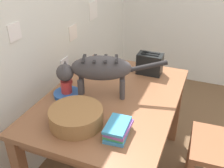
% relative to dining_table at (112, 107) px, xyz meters
% --- Properties ---
extents(wall_rear, '(4.32, 0.11, 2.50)m').
position_rel_dining_table_xyz_m(wall_rear, '(-0.00, 0.63, 0.62)').
color(wall_rear, silver).
rests_on(wall_rear, ground_plane).
extents(dining_table, '(1.25, 0.89, 0.72)m').
position_rel_dining_table_xyz_m(dining_table, '(0.00, 0.00, 0.00)').
color(dining_table, brown).
rests_on(dining_table, ground_plane).
extents(cat, '(0.32, 0.71, 0.30)m').
position_rel_dining_table_xyz_m(cat, '(-0.03, 0.10, 0.29)').
color(cat, '#454041').
rests_on(cat, dining_table).
extents(saucer_bowl, '(0.19, 0.19, 0.03)m').
position_rel_dining_table_xyz_m(saucer_bowl, '(-0.11, 0.30, 0.10)').
color(saucer_bowl, '#285CB3').
rests_on(saucer_bowl, dining_table).
extents(coffee_mug, '(0.12, 0.08, 0.09)m').
position_rel_dining_table_xyz_m(coffee_mug, '(-0.10, 0.30, 0.16)').
color(coffee_mug, red).
rests_on(coffee_mug, saucer_bowl).
extents(magazine, '(0.31, 0.25, 0.01)m').
position_rel_dining_table_xyz_m(magazine, '(0.38, 0.21, 0.09)').
color(magazine, yellow).
rests_on(magazine, dining_table).
extents(book_stack, '(0.20, 0.13, 0.08)m').
position_rel_dining_table_xyz_m(book_stack, '(-0.37, -0.18, 0.13)').
color(book_stack, '#4191CC').
rests_on(book_stack, dining_table).
extents(wicker_basket, '(0.32, 0.32, 0.10)m').
position_rel_dining_table_xyz_m(wicker_basket, '(-0.36, 0.08, 0.14)').
color(wicker_basket, '#98673A').
rests_on(wicker_basket, dining_table).
extents(toaster, '(0.12, 0.20, 0.18)m').
position_rel_dining_table_xyz_m(toaster, '(0.45, -0.15, 0.17)').
color(toaster, black).
rests_on(toaster, dining_table).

